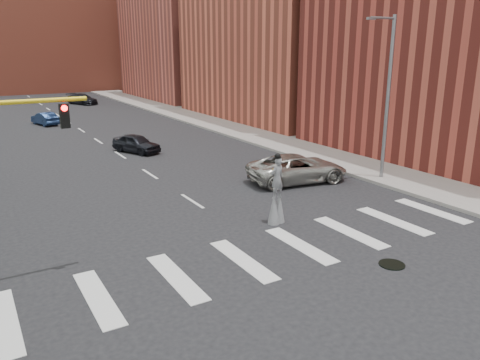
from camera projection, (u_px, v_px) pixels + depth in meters
ground_plane at (288, 263)px, 16.53m from camera, size 160.00×160.00×0.00m
sidewalk_right at (237, 129)px, 43.32m from camera, size 5.00×90.00×0.18m
manhole at (392, 264)px, 16.34m from camera, size 0.90×0.90×0.04m
building_mid at (291, 1)px, 48.87m from camera, size 16.00×22.00×24.00m
building_far at (193, 29)px, 69.28m from camera, size 16.00×22.00×20.00m
building_backdrop at (52, 38)px, 81.55m from camera, size 26.00×14.00×18.00m
streetlight at (387, 94)px, 25.51m from camera, size 2.05×0.20×9.00m
stilt_performer at (277, 195)px, 19.96m from camera, size 0.84×0.58×3.09m
suv_crossing at (298, 168)px, 26.28m from camera, size 6.02×3.49×1.58m
car_near at (136, 143)px, 33.76m from camera, size 3.03×4.18×1.32m
car_mid at (45, 119)px, 45.88m from camera, size 2.25×3.99×1.24m
car_far at (82, 99)px, 62.53m from camera, size 3.76×5.16×1.39m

